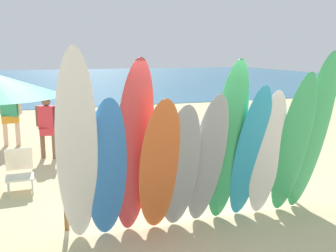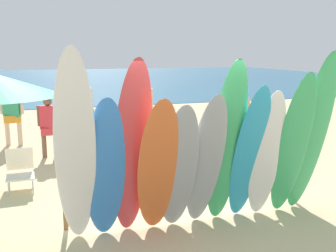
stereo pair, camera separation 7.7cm
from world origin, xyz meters
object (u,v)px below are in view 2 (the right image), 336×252
at_px(surfboard_green_9, 292,147).
at_px(beach_chair_red, 20,168).
at_px(surfboard_green_10, 312,135).
at_px(beachgoer_near_rack, 12,111).
at_px(surfboard_teal_7, 249,155).
at_px(surfboard_white_0, 75,152).
at_px(surfboard_grey_5, 206,162).
at_px(beachgoer_midbeach, 242,114).
at_px(surfboard_grey_4, 179,169).
at_px(surfboard_white_8, 266,156).
at_px(surfboard_green_6, 226,145).
at_px(beachgoer_by_water, 49,123).
at_px(surfboard_rack, 189,183).
at_px(surfboard_blue_1, 106,170).
at_px(beachgoer_strolling, 86,105).
at_px(surfboard_red_2, 132,151).
at_px(beachgoer_photographing, 143,105).
at_px(surfboard_orange_3, 158,169).

bearing_deg(surfboard_green_9, beach_chair_red, 150.45).
xyz_separation_m(surfboard_green_10, beachgoer_near_rack, (-4.86, 6.47, -0.33)).
bearing_deg(surfboard_teal_7, surfboard_green_9, -8.52).
height_order(surfboard_white_0, surfboard_green_10, surfboard_white_0).
relative_size(surfboard_grey_5, beachgoer_midbeach, 1.34).
bearing_deg(surfboard_grey_4, surfboard_white_8, 6.31).
distance_m(surfboard_grey_4, surfboard_green_6, 0.82).
height_order(surfboard_green_6, surfboard_green_9, surfboard_green_6).
bearing_deg(surfboard_white_0, beachgoer_midbeach, 45.85).
height_order(surfboard_grey_5, surfboard_white_8, surfboard_white_8).
bearing_deg(surfboard_green_9, beachgoer_by_water, 129.92).
xyz_separation_m(surfboard_rack, beachgoer_by_water, (-2.11, 4.22, 0.36)).
height_order(surfboard_blue_1, surfboard_grey_4, surfboard_blue_1).
height_order(surfboard_grey_4, beach_chair_red, surfboard_grey_4).
bearing_deg(surfboard_rack, surfboard_teal_7, -37.68).
bearing_deg(beachgoer_strolling, surfboard_teal_7, -126.49).
bearing_deg(beachgoer_near_rack, beachgoer_midbeach, -4.34).
relative_size(surfboard_red_2, beachgoer_near_rack, 1.54).
height_order(surfboard_white_0, surfboard_grey_5, surfboard_white_0).
height_order(surfboard_grey_5, surfboard_green_9, surfboard_green_9).
relative_size(surfboard_green_10, beachgoer_near_rack, 1.59).
bearing_deg(surfboard_teal_7, beachgoer_strolling, 101.31).
xyz_separation_m(surfboard_blue_1, beachgoer_near_rack, (-1.64, 6.41, -0.05)).
height_order(surfboard_grey_4, beachgoer_strolling, surfboard_grey_4).
height_order(surfboard_blue_1, beachgoer_photographing, surfboard_blue_1).
height_order(surfboard_red_2, surfboard_grey_5, surfboard_red_2).
bearing_deg(surfboard_white_0, surfboard_grey_4, 3.74).
bearing_deg(surfboard_green_10, beachgoer_near_rack, 124.31).
bearing_deg(beachgoer_photographing, surfboard_white_0, 100.43).
bearing_deg(surfboard_orange_3, surfboard_rack, 46.24).
bearing_deg(surfboard_red_2, beachgoer_photographing, 69.66).
height_order(surfboard_blue_1, beachgoer_by_water, surfboard_blue_1).
relative_size(surfboard_green_6, beachgoer_strolling, 1.51).
height_order(surfboard_grey_4, surfboard_white_8, surfboard_white_8).
distance_m(surfboard_green_10, beach_chair_red, 5.31).
height_order(surfboard_orange_3, beach_chair_red, surfboard_orange_3).
relative_size(surfboard_blue_1, surfboard_green_9, 0.87).
distance_m(beachgoer_photographing, beachgoer_near_rack, 3.71).
bearing_deg(beachgoer_near_rack, surfboard_green_9, -39.37).
xyz_separation_m(surfboard_green_6, surfboard_green_10, (1.45, -0.03, 0.05)).
height_order(surfboard_red_2, surfboard_green_10, surfboard_green_10).
bearing_deg(surfboard_white_0, beachgoer_by_water, 96.63).
bearing_deg(surfboard_grey_5, beachgoer_photographing, 82.39).
bearing_deg(beachgoer_near_rack, surfboard_white_8, -41.55).
bearing_deg(beachgoer_near_rack, surfboard_blue_1, -59.69).
bearing_deg(beach_chair_red, surfboard_orange_3, -56.96).
relative_size(beachgoer_photographing, beachgoer_midbeach, 1.08).
height_order(surfboard_blue_1, surfboard_green_6, surfboard_green_6).
height_order(surfboard_white_8, beachgoer_by_water, surfboard_white_8).
height_order(surfboard_rack, surfboard_red_2, surfboard_red_2).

